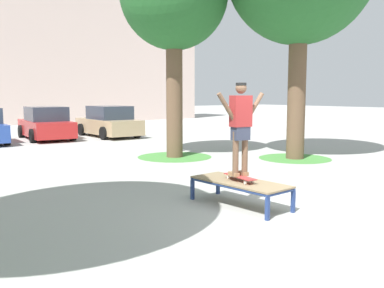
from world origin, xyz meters
TOP-DOWN VIEW (x-y plane):
  - ground_plane at (0.00, 0.00)m, footprint 120.00×120.00m
  - building_facade at (1.09, 27.13)m, footprint 29.84×4.00m
  - skate_box at (-0.68, 0.93)m, footprint 0.94×1.96m
  - skateboard at (-0.68, 0.93)m, footprint 0.31×0.82m
  - skater at (-0.68, 0.93)m, footprint 1.00×0.32m
  - grass_patch_near_right at (4.68, 4.20)m, footprint 2.29×2.29m
  - grass_patch_mid_back at (1.74, 6.75)m, footprint 2.43×2.43m
  - car_red at (0.03, 14.91)m, footprint 2.12×4.30m
  - car_tan at (2.89, 14.34)m, footprint 1.98×4.23m
  - light_post at (2.37, 7.68)m, footprint 0.36×0.36m

SIDE VIEW (x-z plane):
  - ground_plane at x=0.00m, z-range 0.00..0.00m
  - grass_patch_near_right at x=4.68m, z-range 0.00..0.01m
  - grass_patch_mid_back at x=1.74m, z-range 0.00..0.01m
  - skate_box at x=-0.68m, z-range 0.18..0.64m
  - skateboard at x=-0.68m, z-range 0.49..0.58m
  - car_red at x=0.03m, z-range -0.06..1.44m
  - car_tan at x=2.89m, z-range -0.06..1.44m
  - skater at x=-0.68m, z-range 0.68..2.38m
  - light_post at x=2.37m, z-range 0.91..6.74m
  - building_facade at x=1.09m, z-range 0.00..10.22m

